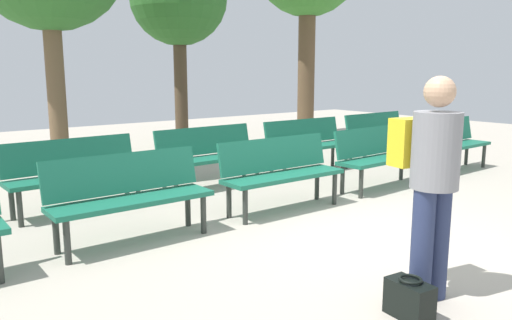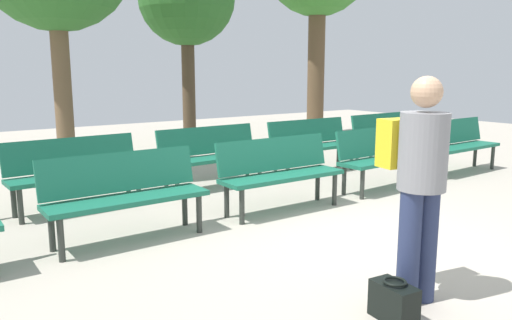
% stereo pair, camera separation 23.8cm
% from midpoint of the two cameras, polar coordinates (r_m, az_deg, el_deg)
% --- Properties ---
extents(ground_plane, '(24.38, 24.38, 0.00)m').
position_cam_midpoint_polar(ground_plane, '(5.15, 12.69, -9.22)').
color(ground_plane, '#B2A899').
extents(bench_r0_c1, '(1.60, 0.49, 0.87)m').
position_cam_midpoint_polar(bench_r0_c1, '(5.13, -15.47, -3.52)').
color(bench_r0_c1, '#19664C').
rests_on(bench_r0_c1, ground_plane).
extents(bench_r0_c2, '(1.61, 0.50, 0.87)m').
position_cam_midpoint_polar(bench_r0_c2, '(6.08, 1.68, -1.05)').
color(bench_r0_c2, '#19664C').
rests_on(bench_r0_c2, ground_plane).
extents(bench_r0_c3, '(1.62, 0.55, 0.87)m').
position_cam_midpoint_polar(bench_r0_c3, '(7.42, 12.95, 0.75)').
color(bench_r0_c3, '#19664C').
rests_on(bench_r0_c3, ground_plane).
extents(bench_r0_c4, '(1.61, 0.52, 0.87)m').
position_cam_midpoint_polar(bench_r0_c4, '(9.05, 20.59, 2.03)').
color(bench_r0_c4, '#19664C').
rests_on(bench_r0_c4, ground_plane).
extents(bench_r1_c1, '(1.62, 0.54, 0.87)m').
position_cam_midpoint_polar(bench_r1_c1, '(6.43, -20.95, -1.10)').
color(bench_r1_c1, '#19664C').
rests_on(bench_r1_c1, ground_plane).
extents(bench_r1_c2, '(1.61, 0.53, 0.87)m').
position_cam_midpoint_polar(bench_r1_c2, '(7.29, -6.26, 0.79)').
color(bench_r1_c2, '#19664C').
rests_on(bench_r1_c2, ground_plane).
extents(bench_r1_c3, '(1.60, 0.49, 0.87)m').
position_cam_midpoint_polar(bench_r1_c3, '(8.41, 5.05, 2.06)').
color(bench_r1_c3, '#19664C').
rests_on(bench_r1_c3, ground_plane).
extents(bench_r1_c4, '(1.61, 0.52, 0.87)m').
position_cam_midpoint_polar(bench_r1_c4, '(9.86, 13.11, 3.03)').
color(bench_r1_c4, '#19664C').
rests_on(bench_r1_c4, ground_plane).
extents(visitor_with_backpack, '(0.40, 0.57, 1.65)m').
position_cam_midpoint_polar(visitor_with_backpack, '(3.80, 17.55, -1.69)').
color(visitor_with_backpack, navy).
rests_on(visitor_with_backpack, ground_plane).
extents(handbag, '(0.21, 0.34, 0.29)m').
position_cam_midpoint_polar(handbag, '(3.70, 15.22, -15.02)').
color(handbag, black).
rests_on(handbag, ground_plane).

